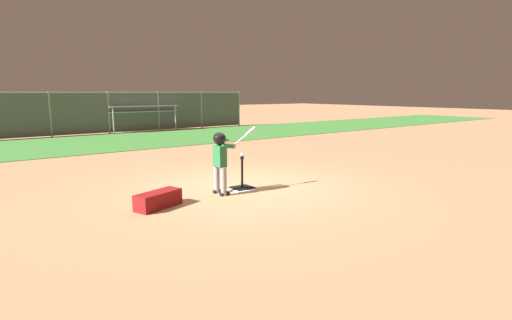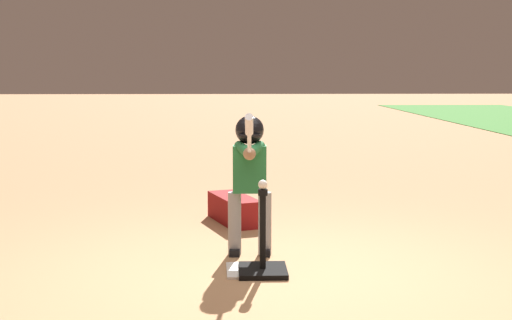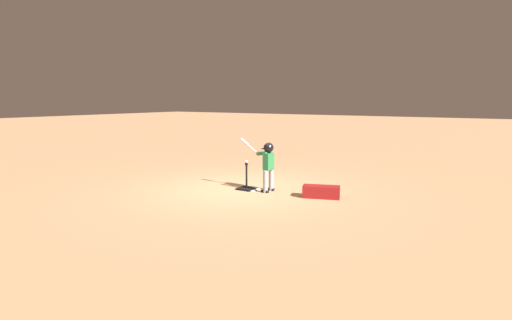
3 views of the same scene
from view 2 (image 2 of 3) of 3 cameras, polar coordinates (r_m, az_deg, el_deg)
name	(u,v)px [view 2 (image 2 of 3)]	position (r m, az deg, el deg)	size (l,w,h in m)	color
ground_plane	(278,279)	(5.55, 1.74, -9.48)	(90.00, 90.00, 0.00)	#AD7F56
home_plate	(254,270)	(5.75, -0.15, -8.80)	(0.44, 0.44, 0.02)	white
batting_tee	(263,261)	(5.68, 0.54, -8.12)	(0.42, 0.38, 0.67)	black
batter_child	(250,167)	(6.08, -0.51, -0.58)	(0.96, 0.38, 1.28)	gray
baseball	(263,184)	(5.55, 0.55, -1.97)	(0.07, 0.07, 0.07)	white
equipment_bag	(234,209)	(7.53, -1.77, -3.96)	(0.84, 0.32, 0.28)	maroon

